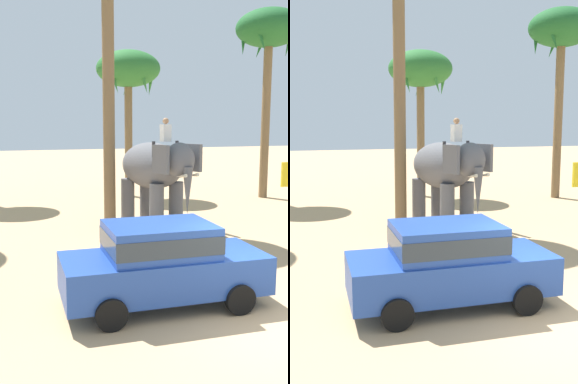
% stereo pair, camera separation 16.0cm
% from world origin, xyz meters
% --- Properties ---
extents(ground_plane, '(120.00, 120.00, 0.00)m').
position_xyz_m(ground_plane, '(0.00, 0.00, 0.00)').
color(ground_plane, tan).
extents(car_sedan_foreground, '(4.19, 2.06, 1.70)m').
position_xyz_m(car_sedan_foreground, '(-1.63, 1.48, 0.93)').
color(car_sedan_foreground, '#23479E').
rests_on(car_sedan_foreground, ground).
extents(elephant_with_mahout, '(2.46, 4.02, 3.88)m').
position_xyz_m(elephant_with_mahout, '(0.97, 8.70, 1.99)').
color(elephant_with_mahout, slate).
rests_on(elephant_with_mahout, ground).
extents(palm_tree_behind_elephant, '(3.20, 3.20, 7.31)m').
position_xyz_m(palm_tree_behind_elephant, '(2.04, 15.30, 6.22)').
color(palm_tree_behind_elephant, brown).
rests_on(palm_tree_behind_elephant, ground).
extents(palm_tree_far_back, '(3.20, 3.20, 9.16)m').
position_xyz_m(palm_tree_far_back, '(8.32, 12.61, 7.95)').
color(palm_tree_far_back, brown).
rests_on(palm_tree_far_back, ground).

